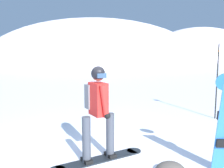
% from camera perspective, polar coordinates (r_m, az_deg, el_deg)
% --- Properties ---
extents(ground_plane, '(300.00, 300.00, 0.00)m').
position_cam_1_polar(ground_plane, '(4.90, -1.55, -16.21)').
color(ground_plane, white).
extents(ridge_peak_main, '(32.84, 29.55, 13.60)m').
position_cam_1_polar(ridge_peak_main, '(39.47, -4.19, 4.75)').
color(ridge_peak_main, white).
rests_on(ridge_peak_main, ground).
extents(ridge_peak_far, '(21.35, 19.21, 12.90)m').
position_cam_1_polar(ridge_peak_far, '(51.90, 19.29, 5.03)').
color(ridge_peak_far, white).
rests_on(ridge_peak_far, ground).
extents(snowboarder_main, '(1.57, 1.15, 1.71)m').
position_cam_1_polar(snowboarder_main, '(4.48, -3.30, -6.09)').
color(snowboarder_main, black).
rests_on(snowboarder_main, ground).
extents(piste_marker_near, '(0.20, 0.20, 2.23)m').
position_cam_1_polar(piste_marker_near, '(7.79, 22.92, 1.74)').
color(piste_marker_near, black).
rests_on(piste_marker_near, ground).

